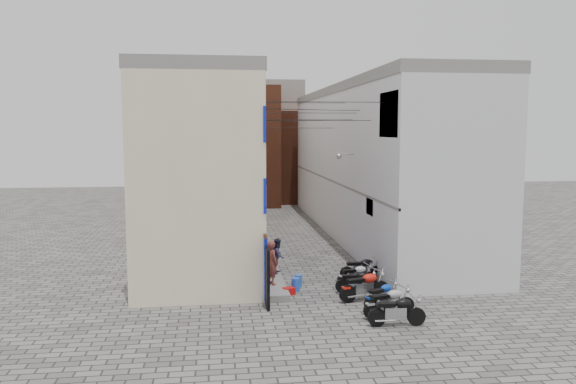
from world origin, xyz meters
name	(u,v)px	position (x,y,z in m)	size (l,w,h in m)	color
ground	(333,300)	(0.00, 0.00, 0.00)	(90.00, 90.00, 0.00)	#53504E
plinth	(254,235)	(-2.05, 13.00, 0.12)	(0.90, 26.00, 0.25)	gray
building_left	(204,163)	(-4.98, 12.95, 4.50)	(5.10, 27.00, 9.00)	beige
building_right	(370,161)	(5.00, 13.00, 4.51)	(5.94, 26.00, 9.00)	silver
building_far_brick_left	(242,146)	(-2.00, 28.00, 5.00)	(6.00, 6.00, 10.00)	brown
building_far_brick_right	(297,157)	(3.00, 30.00, 4.00)	(5.00, 6.00, 8.00)	brown
building_far_concrete	(260,139)	(0.00, 34.00, 5.50)	(8.00, 5.00, 11.00)	gray
far_shopfront	(269,194)	(0.00, 25.20, 1.20)	(2.00, 0.30, 2.40)	black
overhead_wires	(302,115)	(0.00, 7.64, 7.12)	(5.80, 13.02, 1.32)	black
motorcycle_a	(397,309)	(1.49, -3.00, 0.56)	(0.61, 1.93, 1.12)	black
motorcycle_b	(389,301)	(1.54, -2.08, 0.57)	(0.62, 1.96, 1.13)	#A9A8AD
motorcycle_c	(383,294)	(1.61, -1.07, 0.51)	(0.55, 1.75, 1.01)	#0B38A5
motorcycle_d	(365,284)	(1.19, -0.13, 0.61)	(0.67, 2.11, 1.22)	red
motorcycle_e	(357,280)	(1.17, 0.85, 0.51)	(0.55, 1.75, 1.02)	black
motorcycle_f	(356,274)	(1.38, 1.87, 0.49)	(0.53, 1.69, 0.98)	silver
motorcycle_g	(362,267)	(1.84, 2.68, 0.55)	(0.60, 1.90, 1.10)	black
person_a	(272,263)	(-2.13, 1.64, 1.13)	(0.64, 0.42, 1.76)	brown
person_b	(278,256)	(-1.70, 3.38, 1.00)	(0.73, 0.57, 1.51)	#2B2B41
water_jug_near	(296,284)	(-1.22, 1.40, 0.27)	(0.34, 0.34, 0.53)	blue
water_jug_far	(298,281)	(-1.02, 1.98, 0.25)	(0.32, 0.32, 0.50)	blue
red_crate	(289,291)	(-1.55, 0.95, 0.14)	(0.44, 0.33, 0.28)	red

